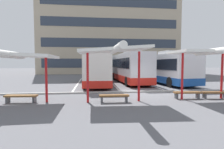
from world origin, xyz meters
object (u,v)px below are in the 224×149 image
(coach_bus_2, at_px, (163,69))
(waiting_shelter_2, at_px, (206,53))
(bench_2, at_px, (187,93))
(waiting_shelter_1, at_px, (114,51))
(waiting_shelter_0, at_px, (17,56))
(bench_1, at_px, (114,97))
(bench_0, at_px, (21,97))
(bench_3, at_px, (215,93))
(coach_bus_1, at_px, (129,68))
(coach_bus_0, at_px, (97,70))

(coach_bus_2, distance_m, waiting_shelter_2, 9.70)
(waiting_shelter_2, height_order, bench_2, waiting_shelter_2)
(waiting_shelter_1, bearing_deg, waiting_shelter_2, 1.92)
(waiting_shelter_0, relative_size, bench_1, 2.87)
(coach_bus_2, distance_m, bench_2, 9.45)
(waiting_shelter_0, distance_m, bench_0, 2.37)
(bench_0, bearing_deg, bench_3, -0.82)
(waiting_shelter_1, xyz_separation_m, bench_2, (4.84, 0.63, -2.65))
(coach_bus_2, xyz_separation_m, waiting_shelter_0, (-12.34, -9.45, 1.00))
(bench_3, bearing_deg, waiting_shelter_2, -164.43)
(bench_1, bearing_deg, coach_bus_2, 54.21)
(bench_0, distance_m, bench_3, 12.03)
(bench_0, bearing_deg, coach_bus_1, 49.89)
(coach_bus_0, height_order, bench_1, coach_bus_0)
(waiting_shelter_1, relative_size, bench_3, 2.63)
(waiting_shelter_2, bearing_deg, coach_bus_1, 103.77)
(waiting_shelter_1, bearing_deg, bench_2, 7.46)
(coach_bus_1, height_order, bench_2, coach_bus_1)
(coach_bus_1, xyz_separation_m, bench_0, (-8.54, -10.14, -1.42))
(coach_bus_0, bearing_deg, coach_bus_2, 1.29)
(bench_2, distance_m, bench_3, 1.81)
(coach_bus_2, height_order, bench_3, coach_bus_2)
(coach_bus_0, xyz_separation_m, bench_1, (0.74, -9.47, -1.28))
(coach_bus_1, distance_m, waiting_shelter_0, 13.54)
(bench_0, distance_m, waiting_shelter_1, 6.03)
(coach_bus_2, bearing_deg, waiting_shelter_0, -142.55)
(bench_0, bearing_deg, bench_1, -5.48)
(waiting_shelter_0, relative_size, waiting_shelter_1, 1.13)
(bench_0, height_order, waiting_shelter_2, waiting_shelter_2)
(coach_bus_0, relative_size, bench_0, 6.06)
(coach_bus_1, xyz_separation_m, bench_3, (3.49, -10.31, -1.43))
(coach_bus_2, relative_size, waiting_shelter_0, 2.17)
(coach_bus_0, height_order, waiting_shelter_0, coach_bus_0)
(coach_bus_1, height_order, waiting_shelter_0, coach_bus_1)
(coach_bus_2, bearing_deg, bench_2, -103.04)
(coach_bus_1, relative_size, coach_bus_2, 0.97)
(coach_bus_1, distance_m, waiting_shelter_2, 10.93)
(coach_bus_0, distance_m, waiting_shelter_2, 11.47)
(waiting_shelter_1, bearing_deg, bench_3, 3.82)
(bench_0, height_order, bench_1, same)
(coach_bus_1, xyz_separation_m, bench_1, (-3.16, -10.66, -1.43))
(coach_bus_1, height_order, waiting_shelter_1, coach_bus_1)
(waiting_shelter_0, height_order, bench_3, waiting_shelter_0)
(coach_bus_1, bearing_deg, bench_1, -106.50)
(waiting_shelter_0, relative_size, waiting_shelter_2, 1.16)
(bench_0, relative_size, bench_1, 1.06)
(bench_2, bearing_deg, bench_3, -6.07)
(coach_bus_0, distance_m, waiting_shelter_0, 10.43)
(bench_0, xyz_separation_m, bench_3, (12.03, -0.17, -0.00))
(coach_bus_0, xyz_separation_m, bench_3, (7.38, -9.13, -1.28))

